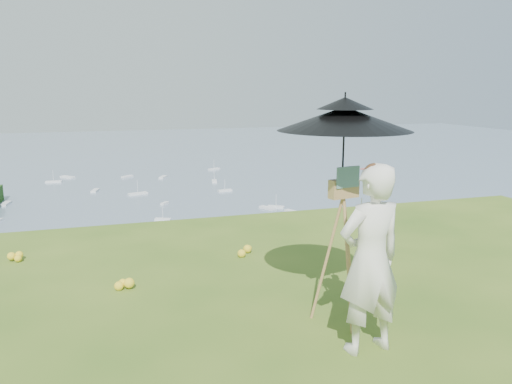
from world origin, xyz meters
name	(u,v)px	position (x,y,z in m)	size (l,w,h in m)	color
shoreline_tier	(126,332)	(0.00, 75.00, -36.00)	(170.00, 28.00, 8.00)	slate
bay_water	(109,168)	(0.00, 240.00, -34.00)	(700.00, 700.00, 0.00)	slate
slope_trees	(137,317)	(0.00, 35.00, -15.00)	(110.00, 50.00, 6.00)	#265218
harbor_town	(124,294)	(0.00, 75.00, -29.50)	(110.00, 22.00, 5.00)	beige
moored_boats	(72,206)	(-12.50, 161.00, -33.65)	(140.00, 140.00, 0.70)	white
painter	(370,260)	(0.56, 1.72, 0.89)	(0.65, 0.42, 1.77)	white
field_easel	(342,246)	(0.58, 2.33, 0.83)	(0.63, 0.63, 1.66)	#A06F43
sun_umbrella	(344,144)	(0.57, 2.36, 1.87)	(1.33, 1.33, 1.01)	black
painter_cap	(375,169)	(0.56, 1.72, 1.72)	(0.19, 0.22, 0.10)	pink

